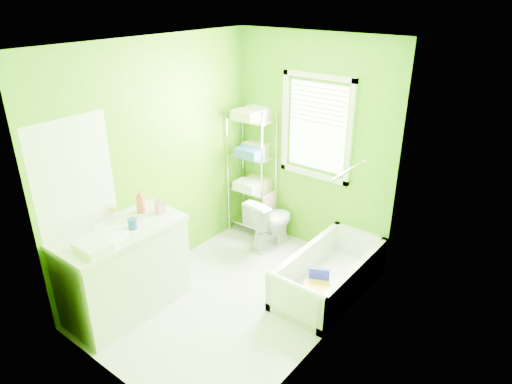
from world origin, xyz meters
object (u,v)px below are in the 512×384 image
Objects in this scene: bathtub at (328,279)px; vanity at (124,268)px; wire_shelf_unit at (253,160)px; toilet at (270,222)px.

bathtub is 2.14m from vanity.
vanity is 2.13m from wire_shelf_unit.
wire_shelf_unit is at bearing 89.80° from vanity.
toilet reaches higher than bathtub.
wire_shelf_unit is at bearing -16.41° from toilet.
wire_shelf_unit reaches higher than toilet.
vanity is (-1.46, -1.52, 0.34)m from bathtub.
vanity is 0.73× the size of wire_shelf_unit.
bathtub is 1.78m from wire_shelf_unit.
wire_shelf_unit is (-1.46, 0.54, 0.88)m from bathtub.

